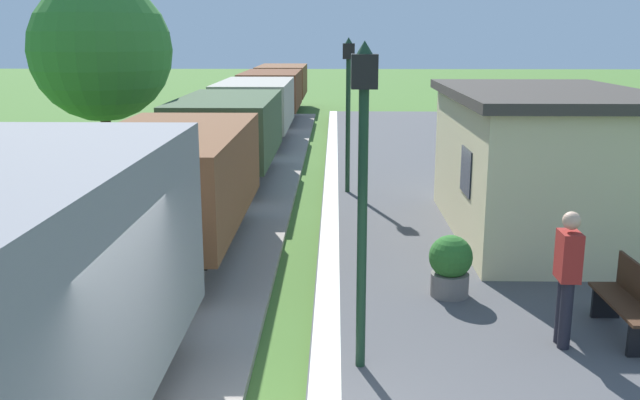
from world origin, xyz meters
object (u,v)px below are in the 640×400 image
object	(u,v)px
potted_planter	(450,265)
freight_train	(240,120)
bench_near_hut	(631,301)
person_waiting	(567,274)
tree_trackside_far	(101,51)
station_hut	(541,162)
lamp_post_near	(363,149)
lamp_post_far	(348,87)

from	to	relation	value
potted_planter	freight_train	bearing A→B (deg)	111.76
bench_near_hut	potted_planter	size ratio (longest dim) A/B	1.64
person_waiting	potted_planter	size ratio (longest dim) A/B	1.87
freight_train	person_waiting	xyz separation A→B (m)	(5.72, -13.21, -0.27)
bench_near_hut	potted_planter	xyz separation A→B (m)	(-2.06, 1.39, 0.00)
potted_planter	tree_trackside_far	bearing A→B (deg)	130.02
freight_train	person_waiting	size ratio (longest dim) A/B	22.92
bench_near_hut	person_waiting	xyz separation A→B (m)	(-0.94, -0.29, 0.46)
station_hut	person_waiting	world-z (taller)	station_hut
lamp_post_near	tree_trackside_far	xyz separation A→B (m)	(-6.75, 11.99, 0.78)
freight_train	bench_near_hut	bearing A→B (deg)	-62.72
lamp_post_near	bench_near_hut	bearing A→B (deg)	14.58
bench_near_hut	lamp_post_far	size ratio (longest dim) A/B	0.41
station_hut	potted_planter	distance (m)	4.13
person_waiting	bench_near_hut	bearing A→B (deg)	-161.04
station_hut	person_waiting	size ratio (longest dim) A/B	3.39
person_waiting	lamp_post_near	size ratio (longest dim) A/B	0.46
bench_near_hut	lamp_post_far	world-z (taller)	lamp_post_far
potted_planter	station_hut	bearing A→B (deg)	56.85
station_hut	bench_near_hut	size ratio (longest dim) A/B	3.87
station_hut	potted_planter	xyz separation A→B (m)	(-2.20, -3.37, -0.93)
freight_train	lamp_post_near	distance (m)	14.24
station_hut	person_waiting	xyz separation A→B (m)	(-1.08, -5.06, -0.47)
bench_near_hut	tree_trackside_far	size ratio (longest dim) A/B	0.27
potted_planter	lamp_post_near	distance (m)	3.39
potted_planter	lamp_post_near	bearing A→B (deg)	-121.28
bench_near_hut	station_hut	bearing A→B (deg)	88.32
person_waiting	lamp_post_far	size ratio (longest dim) A/B	0.46
lamp_post_near	person_waiting	bearing A→B (deg)	13.56
freight_train	lamp_post_far	bearing A→B (deg)	-54.63
freight_train	station_hut	world-z (taller)	station_hut
person_waiting	tree_trackside_far	world-z (taller)	tree_trackside_far
station_hut	lamp_post_near	bearing A→B (deg)	-122.40
lamp_post_far	person_waiting	bearing A→B (deg)	-73.84
freight_train	lamp_post_near	world-z (taller)	lamp_post_near
freight_train	potted_planter	world-z (taller)	freight_train
person_waiting	tree_trackside_far	bearing A→B (deg)	-49.17
station_hut	lamp_post_far	xyz separation A→B (m)	(-3.60, 3.64, 1.15)
freight_train	person_waiting	distance (m)	14.39
lamp_post_near	lamp_post_far	bearing A→B (deg)	90.00
lamp_post_near	lamp_post_far	distance (m)	9.30
person_waiting	lamp_post_near	world-z (taller)	lamp_post_near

